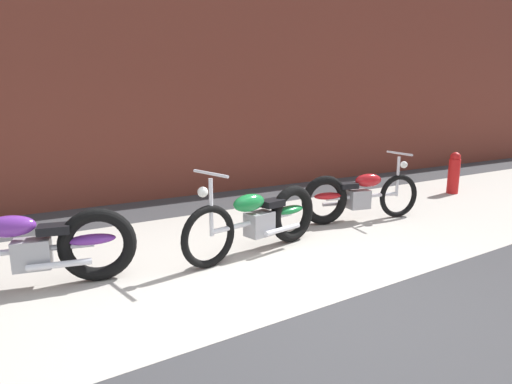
{
  "coord_description": "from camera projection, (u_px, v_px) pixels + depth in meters",
  "views": [
    {
      "loc": [
        -2.11,
        -2.39,
        1.64
      ],
      "look_at": [
        0.27,
        1.38,
        0.75
      ],
      "focal_mm": 28.4,
      "sensor_mm": 36.0,
      "label": 1
    }
  ],
  "objects": [
    {
      "name": "brick_building_wall",
      "position": [
        129.0,
        57.0,
        7.21
      ],
      "size": [
        36.0,
        0.5,
        5.17
      ],
      "primitive_type": "cube",
      "color": "brown",
      "rests_on": "ground"
    },
    {
      "name": "motorcycle_green",
      "position": [
        264.0,
        218.0,
        4.79
      ],
      "size": [
        1.99,
        0.64,
        1.03
      ],
      "rotation": [
        0.0,
        0.0,
        3.32
      ],
      "color": "black",
      "rests_on": "ground"
    },
    {
      "name": "motorcycle_red",
      "position": [
        354.0,
        196.0,
        6.06
      ],
      "size": [
        1.98,
        0.74,
        1.03
      ],
      "rotation": [
        0.0,
        0.0,
        -0.23
      ],
      "color": "black",
      "rests_on": "ground"
    },
    {
      "name": "sidewalk_slab",
      "position": [
        221.0,
        250.0,
        4.86
      ],
      "size": [
        36.0,
        3.5,
        0.01
      ],
      "primitive_type": "cube",
      "color": "#B2ADA3",
      "rests_on": "ground"
    },
    {
      "name": "motorcycle_purple",
      "position": [
        41.0,
        247.0,
        3.76
      ],
      "size": [
        1.98,
        0.73,
        1.03
      ],
      "rotation": [
        0.0,
        0.0,
        2.92
      ],
      "color": "black",
      "rests_on": "ground"
    },
    {
      "name": "ground_plane",
      "position": [
        316.0,
        310.0,
        3.41
      ],
      "size": [
        80.0,
        80.0,
        0.0
      ],
      "primitive_type": "plane",
      "color": "#38383A"
    },
    {
      "name": "fire_hydrant",
      "position": [
        454.0,
        173.0,
        8.16
      ],
      "size": [
        0.22,
        0.22,
        0.84
      ],
      "color": "red",
      "rests_on": "ground"
    }
  ]
}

